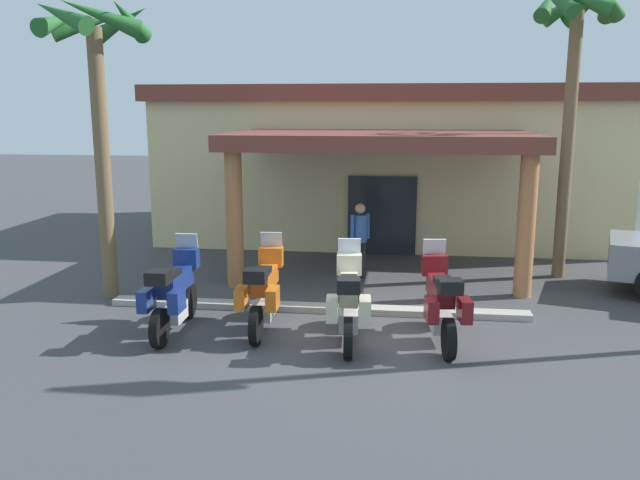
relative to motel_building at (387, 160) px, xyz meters
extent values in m
plane|color=#424244|center=(-0.02, -9.52, -2.27)|extent=(80.00, 80.00, 0.00)
cube|color=beige|center=(0.00, 0.15, -0.26)|extent=(12.88, 6.93, 4.03)
cube|color=#1E2328|center=(-0.02, -3.33, -1.22)|extent=(1.80, 0.11, 2.10)
cube|color=brown|center=(-0.03, -5.29, 0.86)|extent=(6.96, 4.07, 0.35)
cylinder|color=#B27042|center=(-3.11, -6.88, -0.79)|extent=(0.37, 0.37, 2.96)
cylinder|color=#B27042|center=(3.02, -6.92, -0.79)|extent=(0.37, 0.37, 2.96)
cube|color=brown|center=(0.00, 0.15, 1.98)|extent=(13.29, 7.33, 0.44)
cylinder|color=black|center=(-3.44, -9.15, -1.94)|extent=(0.15, 0.66, 0.66)
cylinder|color=black|center=(-3.41, -10.70, -1.94)|extent=(0.15, 0.66, 0.66)
cube|color=silver|center=(-3.42, -9.95, -1.90)|extent=(0.33, 0.56, 0.32)
cube|color=navy|center=(-3.43, -9.80, -1.39)|extent=(0.32, 1.15, 0.34)
cube|color=black|center=(-3.42, -10.15, -1.17)|extent=(0.29, 0.60, 0.10)
cube|color=navy|center=(-3.44, -9.17, -1.12)|extent=(0.44, 0.25, 0.36)
cube|color=#B2BCC6|center=(-3.44, -9.09, -0.84)|extent=(0.40, 0.12, 0.36)
cube|color=navy|center=(-3.67, -10.56, -1.51)|extent=(0.19, 0.44, 0.36)
cube|color=navy|center=(-3.15, -10.55, -1.51)|extent=(0.19, 0.44, 0.36)
cube|color=black|center=(-3.41, -10.65, -1.10)|extent=(0.36, 0.33, 0.22)
cylinder|color=black|center=(-1.91, -8.84, -1.94)|extent=(0.16, 0.66, 0.66)
cylinder|color=black|center=(-1.87, -10.39, -1.94)|extent=(0.16, 0.66, 0.66)
cube|color=silver|center=(-1.89, -9.64, -1.90)|extent=(0.33, 0.57, 0.32)
cube|color=orange|center=(-1.90, -9.49, -1.39)|extent=(0.33, 1.16, 0.34)
cube|color=black|center=(-1.89, -9.84, -1.17)|extent=(0.30, 0.61, 0.10)
cube|color=orange|center=(-1.91, -8.86, -1.12)|extent=(0.45, 0.25, 0.36)
cube|color=#B2BCC6|center=(-1.92, -8.78, -0.84)|extent=(0.40, 0.13, 0.36)
cube|color=orange|center=(-2.14, -10.24, -1.51)|extent=(0.19, 0.44, 0.36)
cube|color=orange|center=(-1.62, -10.23, -1.51)|extent=(0.19, 0.44, 0.36)
cube|color=black|center=(-1.87, -10.34, -1.10)|extent=(0.37, 0.33, 0.22)
cylinder|color=black|center=(-0.42, -9.24, -1.94)|extent=(0.19, 0.67, 0.66)
cylinder|color=black|center=(-0.31, -10.79, -1.94)|extent=(0.19, 0.67, 0.66)
cube|color=silver|center=(-0.36, -10.04, -1.90)|extent=(0.36, 0.58, 0.32)
cube|color=beige|center=(-0.37, -9.89, -1.39)|extent=(0.38, 1.17, 0.34)
cube|color=black|center=(-0.35, -10.24, -1.17)|extent=(0.32, 0.62, 0.10)
cube|color=beige|center=(-0.42, -9.26, -1.12)|extent=(0.46, 0.27, 0.36)
cube|color=#B2BCC6|center=(-0.43, -9.18, -0.84)|extent=(0.41, 0.15, 0.36)
cube|color=beige|center=(-0.58, -10.65, -1.51)|extent=(0.21, 0.45, 0.36)
cube|color=beige|center=(-0.06, -10.62, -1.51)|extent=(0.21, 0.45, 0.36)
cube|color=black|center=(-0.31, -10.74, -1.10)|extent=(0.38, 0.35, 0.22)
cylinder|color=black|center=(1.08, -9.11, -1.94)|extent=(0.22, 0.67, 0.66)
cylinder|color=black|center=(1.26, -10.65, -1.94)|extent=(0.22, 0.67, 0.66)
cube|color=silver|center=(1.17, -9.90, -1.90)|extent=(0.38, 0.59, 0.32)
cube|color=maroon|center=(1.15, -9.75, -1.39)|extent=(0.43, 1.18, 0.34)
cube|color=black|center=(1.19, -10.10, -1.17)|extent=(0.35, 0.63, 0.10)
cube|color=maroon|center=(1.08, -9.13, -1.12)|extent=(0.46, 0.29, 0.36)
cube|color=#B2BCC6|center=(1.07, -9.05, -0.84)|extent=(0.41, 0.16, 0.36)
cube|color=maroon|center=(0.98, -10.53, -1.51)|extent=(0.23, 0.46, 0.36)
cube|color=maroon|center=(1.50, -10.47, -1.51)|extent=(0.23, 0.46, 0.36)
cube|color=black|center=(1.25, -10.60, -1.10)|extent=(0.39, 0.36, 0.22)
cylinder|color=black|center=(-0.37, -5.87, -1.84)|extent=(0.14, 0.14, 0.87)
cylinder|color=black|center=(-0.51, -5.98, -1.84)|extent=(0.14, 0.14, 0.87)
cylinder|color=#335999|center=(-0.44, -5.92, -1.09)|extent=(0.32, 0.32, 0.62)
cylinder|color=#335999|center=(-0.28, -5.78, -1.06)|extent=(0.09, 0.09, 0.59)
cylinder|color=#335999|center=(-0.61, -6.07, -1.06)|extent=(0.09, 0.09, 0.59)
sphere|color=tan|center=(-0.44, -5.92, -0.64)|extent=(0.24, 0.24, 0.24)
cylinder|color=brown|center=(-5.49, -8.00, 0.43)|extent=(0.31, 0.31, 5.39)
cone|color=#236028|center=(-4.77, -8.00, 3.26)|extent=(0.37, 1.48, 0.80)
cone|color=#236028|center=(-5.24, -7.33, 3.27)|extent=(1.51, 0.85, 0.82)
cone|color=#236028|center=(-5.89, -7.40, 3.25)|extent=(1.43, 1.12, 0.78)
cone|color=#236028|center=(-6.21, -7.96, 3.25)|extent=(0.45, 1.50, 0.77)
cone|color=#236028|center=(-5.79, -8.66, 3.27)|extent=(1.49, 0.94, 0.82)
cone|color=#236028|center=(-5.07, -8.58, 3.25)|extent=(1.41, 1.16, 0.78)
cylinder|color=brown|center=(4.14, -5.17, 0.69)|extent=(0.28, 0.28, 5.92)
cone|color=#236028|center=(4.76, -5.28, 3.78)|extent=(0.59, 1.34, 0.77)
cone|color=#236028|center=(4.50, -4.65, 3.86)|extent=(1.22, 1.00, 1.01)
cone|color=#236028|center=(4.10, -4.54, 3.84)|extent=(1.28, 0.44, 0.95)
cone|color=#236028|center=(3.57, -4.91, 3.86)|extent=(0.84, 1.28, 0.99)
cube|color=#ADA89E|center=(-1.13, -8.46, -2.21)|extent=(8.12, 0.36, 0.12)
camera|label=1|loc=(0.45, -20.44, 1.61)|focal=36.53mm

